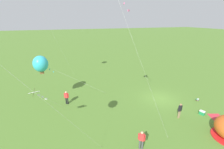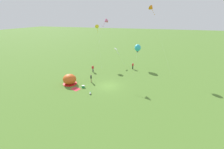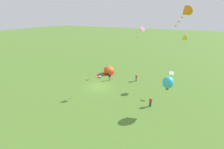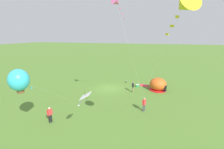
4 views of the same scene
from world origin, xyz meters
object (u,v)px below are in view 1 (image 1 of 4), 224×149
object	(u,v)px
cooler_box	(202,113)
kite_white	(36,94)
person_far_back	(142,139)
kite_cyan	(41,64)
person_watching_sky	(67,97)
toddler_crawling	(197,100)
person_strolling	(180,110)

from	to	relation	value
cooler_box	kite_white	bearing A→B (deg)	83.16
cooler_box	person_far_back	bearing A→B (deg)	102.38
kite_cyan	person_far_back	bearing A→B (deg)	-142.16
person_watching_sky	kite_cyan	size ratio (longest dim) A/B	0.20
cooler_box	person_watching_sky	xyz separation A→B (m)	(7.17, 13.95, 0.74)
person_far_back	kite_white	size ratio (longest dim) A/B	0.35
person_far_back	kite_white	xyz separation A→B (m)	(3.85, 7.48, 3.41)
toddler_crawling	person_watching_sky	size ratio (longest dim) A/B	0.32
toddler_crawling	kite_cyan	world-z (taller)	kite_cyan
kite_cyan	kite_white	distance (m)	5.96
person_watching_sky	person_strolling	world-z (taller)	same
kite_white	cooler_box	bearing A→B (deg)	-96.84
person_far_back	person_strolling	bearing A→B (deg)	-68.65
person_watching_sky	person_strolling	size ratio (longest dim) A/B	1.00
toddler_crawling	kite_white	bearing A→B (deg)	91.62
person_watching_sky	person_strolling	bearing A→B (deg)	-121.47
toddler_crawling	kite_cyan	size ratio (longest dim) A/B	0.06
toddler_crawling	person_far_back	size ratio (longest dim) A/B	0.32
toddler_crawling	person_strolling	xyz separation A→B (m)	(-2.08, 4.81, 0.79)
person_far_back	person_watching_sky	bearing A→B (deg)	30.03
cooler_box	person_far_back	size ratio (longest dim) A/B	0.36
kite_white	person_strolling	bearing A→B (deg)	-96.69
toddler_crawling	kite_white	world-z (taller)	kite_white
toddler_crawling	person_far_back	bearing A→B (deg)	112.27
person_watching_sky	kite_white	distance (m)	6.63
person_far_back	kite_cyan	bearing A→B (deg)	37.84
person_far_back	kite_cyan	size ratio (longest dim) A/B	0.20
person_strolling	cooler_box	bearing A→B (deg)	-97.51
person_watching_sky	kite_cyan	world-z (taller)	kite_cyan
kite_white	kite_cyan	bearing A→B (deg)	0.87
cooler_box	kite_cyan	size ratio (longest dim) A/B	0.07
person_far_back	person_strolling	size ratio (longest dim) A/B	1.00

